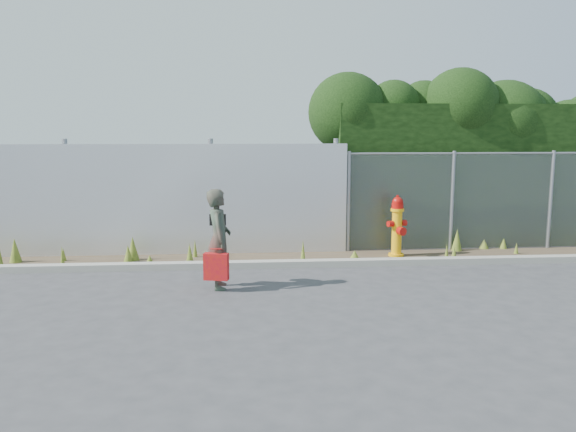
{
  "coord_description": "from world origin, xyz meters",
  "views": [
    {
      "loc": [
        -1.04,
        -8.11,
        2.45
      ],
      "look_at": [
        -0.3,
        1.4,
        1.0
      ],
      "focal_mm": 35.0,
      "sensor_mm": 36.0,
      "label": 1
    }
  ],
  "objects": [
    {
      "name": "ground",
      "position": [
        0.0,
        0.0,
        0.0
      ],
      "size": [
        80.0,
        80.0,
        0.0
      ],
      "primitive_type": "plane",
      "color": "#39383B",
      "rests_on": "ground"
    },
    {
      "name": "curb",
      "position": [
        0.0,
        1.8,
        0.06
      ],
      "size": [
        16.0,
        0.22,
        0.12
      ],
      "primitive_type": "cube",
      "color": "gray",
      "rests_on": "ground"
    },
    {
      "name": "weed_strip",
      "position": [
        -0.77,
        2.49,
        0.11
      ],
      "size": [
        16.0,
        1.32,
        0.54
      ],
      "color": "#473828",
      "rests_on": "ground"
    },
    {
      "name": "corrugated_fence",
      "position": [
        -3.25,
        3.01,
        1.1
      ],
      "size": [
        8.5,
        0.21,
        2.3
      ],
      "color": "silver",
      "rests_on": "ground"
    },
    {
      "name": "chainlink_fence",
      "position": [
        4.25,
        3.0,
        1.03
      ],
      "size": [
        6.5,
        0.07,
        2.05
      ],
      "color": "gray",
      "rests_on": "ground"
    },
    {
      "name": "hedge",
      "position": [
        4.41,
        4.03,
        2.05
      ],
      "size": [
        7.86,
        1.95,
        3.79
      ],
      "color": "black",
      "rests_on": "ground"
    },
    {
      "name": "fire_hydrant",
      "position": [
        1.92,
        2.47,
        0.59
      ],
      "size": [
        0.41,
        0.36,
        1.22
      ],
      "rotation": [
        0.0,
        0.0,
        0.33
      ],
      "color": "#FEB30D",
      "rests_on": "ground"
    },
    {
      "name": "woman",
      "position": [
        -1.45,
        0.53,
        0.78
      ],
      "size": [
        0.41,
        0.6,
        1.57
      ],
      "primitive_type": "imported",
      "rotation": [
        0.0,
        0.0,
        1.64
      ],
      "color": "#0E5D44",
      "rests_on": "ground"
    },
    {
      "name": "red_tote_bag",
      "position": [
        -1.49,
        0.32,
        0.4
      ],
      "size": [
        0.38,
        0.14,
        0.49
      ],
      "rotation": [
        0.0,
        0.0,
        -0.2
      ],
      "color": "#AD091F"
    },
    {
      "name": "black_shoulder_bag",
      "position": [
        -1.47,
        0.71,
        1.06
      ],
      "size": [
        0.24,
        0.1,
        0.18
      ],
      "rotation": [
        0.0,
        0.0,
        -0.41
      ],
      "color": "black"
    }
  ]
}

